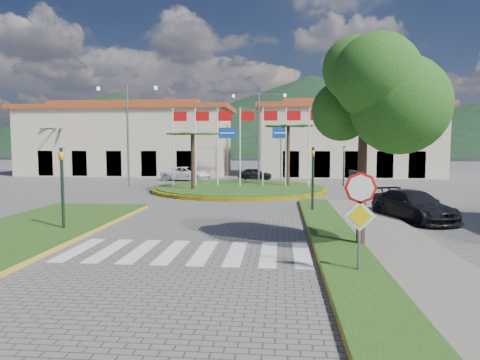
# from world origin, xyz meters

# --- Properties ---
(ground) EXTENTS (160.00, 160.00, 0.00)m
(ground) POSITION_xyz_m (0.00, 0.00, 0.00)
(ground) COLOR slate
(ground) RESTS_ON ground
(sidewalk_right) EXTENTS (4.00, 28.00, 0.15)m
(sidewalk_right) POSITION_xyz_m (6.00, 2.00, 0.07)
(sidewalk_right) COLOR gray
(sidewalk_right) RESTS_ON ground
(verge_right) EXTENTS (1.60, 28.00, 0.18)m
(verge_right) POSITION_xyz_m (4.80, 2.00, 0.09)
(verge_right) COLOR #1F4614
(verge_right) RESTS_ON ground
(median_left) EXTENTS (5.00, 14.00, 0.18)m
(median_left) POSITION_xyz_m (-6.50, 6.00, 0.09)
(median_left) COLOR #1F4614
(median_left) RESTS_ON ground
(crosswalk) EXTENTS (8.00, 3.00, 0.01)m
(crosswalk) POSITION_xyz_m (0.00, 4.00, 0.01)
(crosswalk) COLOR silver
(crosswalk) RESTS_ON ground
(roundabout_island) EXTENTS (12.70, 12.70, 6.00)m
(roundabout_island) POSITION_xyz_m (0.00, 22.00, 0.18)
(roundabout_island) COLOR yellow
(roundabout_island) RESTS_ON ground
(stop_sign) EXTENTS (0.80, 0.11, 2.65)m
(stop_sign) POSITION_xyz_m (4.90, 1.96, 1.79)
(stop_sign) COLOR slate
(stop_sign) RESTS_ON ground
(deciduous_tree) EXTENTS (3.60, 3.60, 6.80)m
(deciduous_tree) POSITION_xyz_m (5.50, 5.00, 5.18)
(deciduous_tree) COLOR black
(deciduous_tree) RESTS_ON ground
(traffic_light_left) EXTENTS (0.15, 0.18, 3.20)m
(traffic_light_left) POSITION_xyz_m (-5.20, 6.50, 1.94)
(traffic_light_left) COLOR black
(traffic_light_left) RESTS_ON ground
(traffic_light_right) EXTENTS (0.15, 0.18, 3.20)m
(traffic_light_right) POSITION_xyz_m (4.50, 12.00, 1.94)
(traffic_light_right) COLOR black
(traffic_light_right) RESTS_ON ground
(traffic_light_far) EXTENTS (0.18, 0.15, 3.20)m
(traffic_light_far) POSITION_xyz_m (8.00, 26.00, 1.94)
(traffic_light_far) COLOR black
(traffic_light_far) RESTS_ON ground
(direction_sign_west) EXTENTS (1.60, 0.14, 5.20)m
(direction_sign_west) POSITION_xyz_m (-2.00, 30.97, 3.53)
(direction_sign_west) COLOR slate
(direction_sign_west) RESTS_ON ground
(direction_sign_east) EXTENTS (1.60, 0.14, 5.20)m
(direction_sign_east) POSITION_xyz_m (3.00, 30.97, 3.53)
(direction_sign_east) COLOR slate
(direction_sign_east) RESTS_ON ground
(street_lamp_centre) EXTENTS (4.80, 0.16, 8.00)m
(street_lamp_centre) POSITION_xyz_m (1.00, 30.00, 4.50)
(street_lamp_centre) COLOR slate
(street_lamp_centre) RESTS_ON ground
(street_lamp_west) EXTENTS (4.80, 0.16, 8.00)m
(street_lamp_west) POSITION_xyz_m (-9.00, 24.00, 4.50)
(street_lamp_west) COLOR slate
(street_lamp_west) RESTS_ON ground
(building_left) EXTENTS (23.32, 9.54, 8.05)m
(building_left) POSITION_xyz_m (-14.00, 38.00, 3.90)
(building_left) COLOR beige
(building_left) RESTS_ON ground
(building_right) EXTENTS (19.08, 9.54, 8.05)m
(building_right) POSITION_xyz_m (10.00, 38.00, 3.90)
(building_right) COLOR beige
(building_right) RESTS_ON ground
(hill_far_west) EXTENTS (140.00, 140.00, 22.00)m
(hill_far_west) POSITION_xyz_m (-55.00, 140.00, 11.00)
(hill_far_west) COLOR black
(hill_far_west) RESTS_ON ground
(hill_far_mid) EXTENTS (180.00, 180.00, 30.00)m
(hill_far_mid) POSITION_xyz_m (15.00, 160.00, 15.00)
(hill_far_mid) COLOR black
(hill_far_mid) RESTS_ON ground
(hill_near_back) EXTENTS (110.00, 110.00, 16.00)m
(hill_near_back) POSITION_xyz_m (-10.00, 130.00, 8.00)
(hill_near_back) COLOR black
(hill_near_back) RESTS_ON ground
(white_van) EXTENTS (4.97, 3.05, 1.28)m
(white_van) POSITION_xyz_m (-5.69, 30.00, 0.64)
(white_van) COLOR white
(white_van) RESTS_ON ground
(car_dark_a) EXTENTS (3.30, 1.48, 1.10)m
(car_dark_a) POSITION_xyz_m (0.56, 31.77, 0.55)
(car_dark_a) COLOR black
(car_dark_a) RESTS_ON ground
(car_dark_b) EXTENTS (4.20, 2.58, 1.31)m
(car_dark_b) POSITION_xyz_m (8.85, 34.48, 0.65)
(car_dark_b) COLOR black
(car_dark_b) RESTS_ON ground
(car_side_right) EXTENTS (3.34, 4.89, 1.31)m
(car_side_right) POSITION_xyz_m (8.76, 10.43, 0.66)
(car_side_right) COLOR black
(car_side_right) RESTS_ON ground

